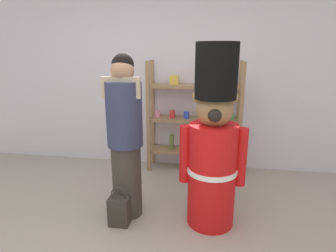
# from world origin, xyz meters

# --- Properties ---
(back_wall) EXTENTS (6.40, 0.12, 2.60)m
(back_wall) POSITION_xyz_m (0.00, 2.20, 1.30)
(back_wall) COLOR silver
(back_wall) RESTS_ON ground_plane
(merchandise_shelf) EXTENTS (1.30, 0.35, 1.57)m
(merchandise_shelf) POSITION_xyz_m (0.42, 1.98, 0.80)
(merchandise_shelf) COLOR #93704C
(merchandise_shelf) RESTS_ON ground_plane
(teddy_bear_guard) EXTENTS (0.65, 0.49, 1.78)m
(teddy_bear_guard) POSITION_xyz_m (0.67, 0.69, 0.81)
(teddy_bear_guard) COLOR red
(teddy_bear_guard) RESTS_ON ground_plane
(person_shopper) EXTENTS (0.37, 0.36, 1.68)m
(person_shopper) POSITION_xyz_m (-0.20, 0.71, 0.87)
(person_shopper) COLOR #38332D
(person_shopper) RESTS_ON ground_plane
(shopping_bag) EXTENTS (0.20, 0.15, 0.41)m
(shopping_bag) POSITION_xyz_m (-0.23, 0.50, 0.15)
(shopping_bag) COLOR #332D28
(shopping_bag) RESTS_ON ground_plane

